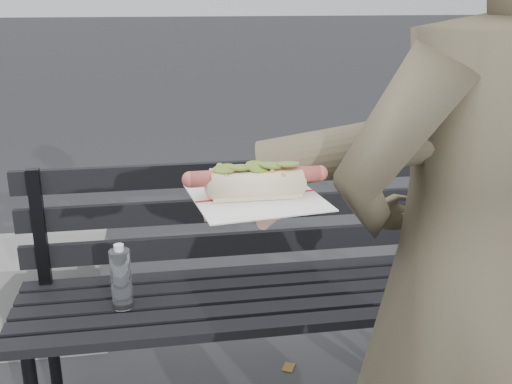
% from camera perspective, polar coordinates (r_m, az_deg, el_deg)
% --- Properties ---
extents(park_bench, '(1.50, 0.44, 0.88)m').
position_cam_1_polar(park_bench, '(2.01, -1.10, -7.69)').
color(park_bench, black).
rests_on(park_bench, ground).
extents(person, '(0.73, 0.61, 1.71)m').
position_cam_1_polar(person, '(1.25, 18.73, -8.70)').
color(person, '#4E4A34').
rests_on(person, ground).
extents(held_hotdog, '(0.64, 0.32, 0.20)m').
position_cam_1_polar(held_hotdog, '(1.03, 10.60, 3.60)').
color(held_hotdog, '#4E4A34').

